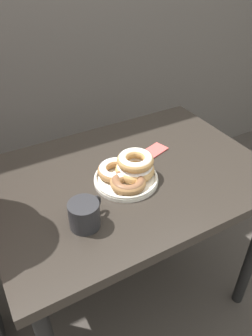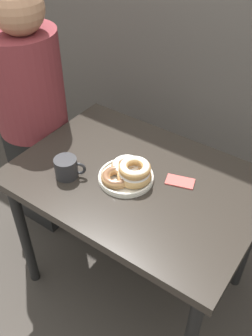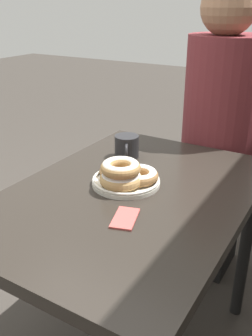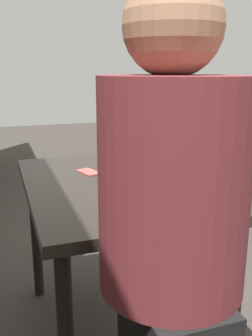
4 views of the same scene
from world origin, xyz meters
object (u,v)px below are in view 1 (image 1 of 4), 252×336
at_px(coffee_mug, 85,214).
at_px(napkin, 154,151).
at_px(dining_table, 128,192).
at_px(donut_plate, 128,172).

xyz_separation_m(coffee_mug, napkin, (0.40, 0.24, -0.04)).
relative_size(coffee_mug, napkin, 0.95).
height_order(dining_table, donut_plate, donut_plate).
bearing_deg(coffee_mug, dining_table, 33.60).
bearing_deg(donut_plate, dining_table, 59.87).
relative_size(donut_plate, coffee_mug, 1.96).
bearing_deg(donut_plate, napkin, 31.37).
bearing_deg(dining_table, napkin, 24.90).
xyz_separation_m(dining_table, donut_plate, (-0.02, -0.04, 0.13)).
height_order(donut_plate, coffee_mug, donut_plate).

